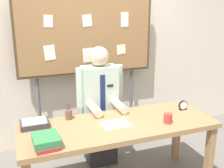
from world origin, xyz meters
name	(u,v)px	position (x,y,z in m)	size (l,w,h in m)	color
back_wall	(83,44)	(0.00, 1.27, 1.35)	(6.40, 0.08, 2.70)	beige
desk	(118,132)	(0.00, 0.00, 0.65)	(1.89, 0.71, 0.74)	#9E754C
person	(100,111)	(0.00, 0.57, 0.66)	(0.55, 0.56, 1.41)	#2D2D33
bulletin_board	(87,38)	(0.00, 1.07, 1.45)	(1.75, 0.09, 1.96)	#4C3823
book_stack	(46,141)	(-0.71, -0.20, 0.78)	(0.21, 0.27, 0.09)	#B22D2D
open_notebook	(116,124)	(-0.04, -0.02, 0.75)	(0.26, 0.18, 0.01)	white
desk_clock	(183,106)	(0.80, 0.08, 0.79)	(0.11, 0.04, 0.11)	black
coffee_mug	(168,118)	(0.45, -0.16, 0.79)	(0.08, 0.08, 0.09)	#B23833
pen_holder	(69,115)	(-0.43, 0.27, 0.79)	(0.07, 0.07, 0.16)	brown
paper_tray	(34,124)	(-0.77, 0.21, 0.77)	(0.26, 0.20, 0.06)	#333338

